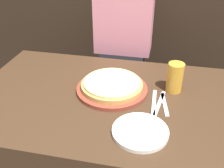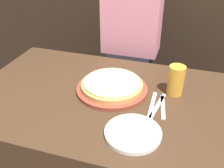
{
  "view_description": "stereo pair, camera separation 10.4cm",
  "coord_description": "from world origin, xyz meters",
  "views": [
    {
      "loc": [
        0.21,
        -1.05,
        1.43
      ],
      "look_at": [
        -0.03,
        0.06,
        0.74
      ],
      "focal_mm": 42.0,
      "sensor_mm": 36.0,
      "label": 1
    },
    {
      "loc": [
        0.31,
        -1.02,
        1.43
      ],
      "look_at": [
        -0.03,
        0.06,
        0.74
      ],
      "focal_mm": 42.0,
      "sensor_mm": 36.0,
      "label": 2
    }
  ],
  "objects": [
    {
      "name": "dining_table",
      "position": [
        0.0,
        0.0,
        0.35
      ],
      "size": [
        1.45,
        0.85,
        0.7
      ],
      "color": "#3D2819",
      "rests_on": "ground_plane"
    },
    {
      "name": "pizza_on_board",
      "position": [
        -0.03,
        0.06,
        0.73
      ],
      "size": [
        0.36,
        0.36,
        0.06
      ],
      "color": "brown",
      "rests_on": "dining_table"
    },
    {
      "name": "beer_glass",
      "position": [
        0.28,
        0.13,
        0.79
      ],
      "size": [
        0.08,
        0.08,
        0.15
      ],
      "color": "gold",
      "rests_on": "dining_table"
    },
    {
      "name": "dinner_plate",
      "position": [
        0.15,
        -0.23,
        0.71
      ],
      "size": [
        0.23,
        0.23,
        0.02
      ],
      "color": "silver",
      "rests_on": "dining_table"
    },
    {
      "name": "fork",
      "position": [
        0.19,
        -0.01,
        0.71
      ],
      "size": [
        0.02,
        0.22,
        0.0
      ],
      "color": "silver",
      "rests_on": "dining_table"
    },
    {
      "name": "dinner_knife",
      "position": [
        0.21,
        -0.01,
        0.71
      ],
      "size": [
        0.05,
        0.22,
        0.0
      ],
      "color": "silver",
      "rests_on": "dining_table"
    },
    {
      "name": "spoon",
      "position": [
        0.24,
        -0.01,
        0.71
      ],
      "size": [
        0.05,
        0.19,
        0.0
      ],
      "color": "silver",
      "rests_on": "dining_table"
    },
    {
      "name": "diner_person",
      "position": [
        -0.07,
        0.62,
        0.63
      ],
      "size": [
        0.37,
        0.2,
        1.29
      ],
      "color": "#33333D",
      "rests_on": "ground_plane"
    }
  ]
}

